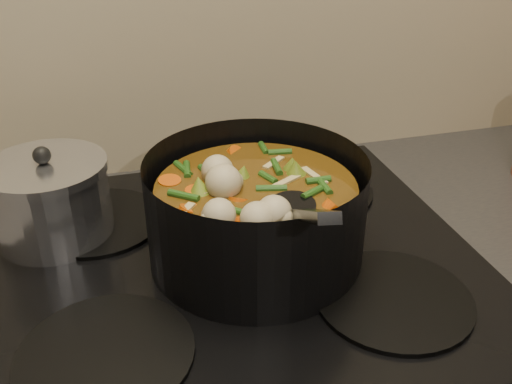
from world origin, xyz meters
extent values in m
cube|color=black|center=(0.00, 1.93, 0.89)|extent=(2.64, 0.64, 0.05)
cube|color=black|center=(0.00, 1.93, 0.92)|extent=(0.62, 0.54, 0.02)
cylinder|color=black|center=(-0.16, 1.80, 0.93)|extent=(0.18, 0.18, 0.01)
cylinder|color=black|center=(0.16, 1.80, 0.93)|extent=(0.18, 0.18, 0.01)
cylinder|color=black|center=(-0.16, 2.06, 0.93)|extent=(0.18, 0.18, 0.01)
cylinder|color=black|center=(0.16, 2.06, 0.93)|extent=(0.18, 0.18, 0.01)
cylinder|color=black|center=(0.03, 1.93, 1.00)|extent=(0.35, 0.35, 0.13)
cylinder|color=black|center=(0.03, 1.93, 0.93)|extent=(0.26, 0.26, 0.01)
cylinder|color=#56370E|center=(0.03, 1.93, 0.99)|extent=(0.24, 0.24, 0.09)
cylinder|color=#DB540A|center=(0.07, 1.93, 1.03)|extent=(0.02, 0.03, 0.02)
cylinder|color=#DB540A|center=(0.06, 1.98, 1.03)|extent=(0.04, 0.04, 0.02)
cylinder|color=#DB540A|center=(-0.02, 2.01, 1.03)|extent=(0.04, 0.04, 0.02)
cylinder|color=#DB540A|center=(-0.02, 1.92, 1.03)|extent=(0.03, 0.03, 0.02)
cylinder|color=#DB540A|center=(0.00, 1.86, 1.03)|extent=(0.03, 0.03, 0.02)
cylinder|color=#DB540A|center=(0.05, 1.90, 1.03)|extent=(0.04, 0.04, 0.02)
cylinder|color=#DB540A|center=(0.10, 1.94, 1.03)|extent=(0.03, 0.03, 0.02)
cylinder|color=#DB540A|center=(0.07, 2.01, 1.03)|extent=(0.03, 0.03, 0.02)
cylinder|color=#DB540A|center=(0.00, 1.97, 1.03)|extent=(0.04, 0.04, 0.02)
sphere|color=tan|center=(0.09, 1.93, 1.04)|extent=(0.04, 0.04, 0.04)
sphere|color=tan|center=(0.03, 1.98, 1.04)|extent=(0.04, 0.04, 0.04)
sphere|color=tan|center=(-0.02, 1.92, 1.04)|extent=(0.04, 0.04, 0.04)
sphere|color=tan|center=(0.04, 1.87, 1.04)|extent=(0.04, 0.04, 0.04)
sphere|color=tan|center=(0.09, 1.94, 1.04)|extent=(0.04, 0.04, 0.04)
cone|color=olive|center=(0.00, 1.86, 1.04)|extent=(0.04, 0.04, 0.03)
cone|color=olive|center=(0.10, 1.88, 1.04)|extent=(0.04, 0.04, 0.03)
cone|color=olive|center=(0.09, 1.98, 1.04)|extent=(0.04, 0.04, 0.03)
cone|color=olive|center=(-0.01, 1.99, 1.04)|extent=(0.04, 0.04, 0.03)
cone|color=olive|center=(-0.03, 1.89, 1.04)|extent=(0.04, 0.04, 0.03)
cone|color=olive|center=(0.06, 1.86, 1.04)|extent=(0.04, 0.04, 0.03)
cylinder|color=#265118|center=(0.06, 1.96, 1.03)|extent=(0.01, 0.04, 0.01)
cylinder|color=#265118|center=(0.04, 2.02, 1.03)|extent=(0.03, 0.03, 0.01)
cylinder|color=#265118|center=(-0.02, 1.98, 1.03)|extent=(0.04, 0.02, 0.01)
cylinder|color=#265118|center=(-0.02, 1.93, 1.03)|extent=(0.02, 0.04, 0.01)
cylinder|color=#265118|center=(0.00, 1.90, 1.03)|extent=(0.02, 0.04, 0.01)
cylinder|color=#265118|center=(0.02, 1.84, 1.03)|extent=(0.04, 0.02, 0.01)
cylinder|color=#265118|center=(0.08, 1.87, 1.03)|extent=(0.03, 0.03, 0.01)
cylinder|color=#265118|center=(0.09, 1.92, 1.03)|extent=(0.01, 0.04, 0.01)
cylinder|color=#265118|center=(0.07, 1.95, 1.03)|extent=(0.03, 0.03, 0.01)
cylinder|color=#265118|center=(0.05, 2.02, 1.03)|extent=(0.04, 0.02, 0.01)
cylinder|color=#265118|center=(-0.01, 1.99, 1.03)|extent=(0.02, 0.04, 0.01)
cylinder|color=#265118|center=(-0.02, 1.94, 1.03)|extent=(0.02, 0.04, 0.01)
cylinder|color=#265118|center=(0.00, 1.91, 1.03)|extent=(0.04, 0.02, 0.01)
cylinder|color=#265118|center=(0.00, 1.84, 1.03)|extent=(0.03, 0.03, 0.01)
cylinder|color=#265118|center=(0.07, 1.86, 1.03)|extent=(0.01, 0.04, 0.01)
cylinder|color=#265118|center=(0.09, 1.91, 1.03)|extent=(0.03, 0.03, 0.01)
cube|color=tan|center=(-0.03, 1.95, 1.03)|extent=(0.04, 0.01, 0.00)
cube|color=tan|center=(0.00, 1.87, 1.03)|extent=(0.02, 0.04, 0.00)
cube|color=tan|center=(0.09, 1.89, 1.03)|extent=(0.04, 0.03, 0.00)
cube|color=tan|center=(0.08, 1.98, 1.03)|extent=(0.03, 0.03, 0.00)
cube|color=tan|center=(-0.01, 1.98, 1.03)|extent=(0.03, 0.04, 0.00)
cube|color=tan|center=(-0.03, 1.90, 1.03)|extent=(0.04, 0.02, 0.00)
ellipsoid|color=black|center=(0.06, 1.87, 1.03)|extent=(0.09, 0.09, 0.01)
cube|color=black|center=(0.04, 1.77, 1.08)|extent=(0.05, 0.16, 0.10)
cylinder|color=silver|center=(-0.21, 2.05, 0.98)|extent=(0.15, 0.15, 0.09)
cylinder|color=silver|center=(-0.21, 2.05, 1.03)|extent=(0.16, 0.16, 0.01)
sphere|color=black|center=(-0.21, 2.05, 1.05)|extent=(0.02, 0.02, 0.02)
camera|label=1|loc=(-0.13, 1.35, 1.36)|focal=40.00mm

